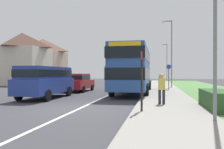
{
  "coord_description": "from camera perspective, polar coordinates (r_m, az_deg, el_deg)",
  "views": [
    {
      "loc": [
        3.62,
        -10.26,
        1.69
      ],
      "look_at": [
        0.66,
        4.77,
        1.6
      ],
      "focal_mm": 36.71,
      "sensor_mm": 36.0,
      "label": 1
    }
  ],
  "objects": [
    {
      "name": "bus_stop_sign",
      "position": [
        9.53,
        7.41,
        -0.56
      ],
      "size": [
        0.09,
        0.52,
        2.6
      ],
      "color": "black",
      "rests_on": "ground_plane"
    },
    {
      "name": "street_lamp_far",
      "position": [
        45.31,
        13.39,
        3.47
      ],
      "size": [
        1.14,
        0.2,
        7.27
      ],
      "color": "slate",
      "rests_on": "ground_plane"
    },
    {
      "name": "cycle_route_sign",
      "position": [
        22.51,
        13.94,
        -0.34
      ],
      "size": [
        0.44,
        0.08,
        2.52
      ],
      "color": "slate",
      "rests_on": "ground_plane"
    },
    {
      "name": "pedestrian_at_stop",
      "position": [
        11.88,
        12.27,
        -3.12
      ],
      "size": [
        0.34,
        0.34,
        1.67
      ],
      "color": "#23232D",
      "rests_on": "ground_plane"
    },
    {
      "name": "pedestrian_walking_away",
      "position": [
        24.45,
        11.96,
        -1.35
      ],
      "size": [
        0.34,
        0.34,
        1.67
      ],
      "color": "#23232D",
      "rests_on": "ground_plane"
    },
    {
      "name": "street_lamp_near",
      "position": [
        8.62,
        23.56,
        15.37
      ],
      "size": [
        1.14,
        0.2,
        6.78
      ],
      "color": "slate",
      "rests_on": "ground_plane"
    },
    {
      "name": "pavement_near_side",
      "position": [
        16.35,
        13.17,
        -5.39
      ],
      "size": [
        3.2,
        68.0,
        0.12
      ],
      "primitive_type": "cube",
      "color": "gray",
      "rests_on": "ground_plane"
    },
    {
      "name": "lane_marking_centre",
      "position": [
        18.69,
        -0.08,
        -4.84
      ],
      "size": [
        0.14,
        60.0,
        0.01
      ],
      "primitive_type": "cube",
      "color": "silver",
      "rests_on": "ground_plane"
    },
    {
      "name": "roadside_hedge",
      "position": [
        11.39,
        24.82,
        -5.94
      ],
      "size": [
        1.1,
        3.19,
        0.9
      ],
      "primitive_type": "cube",
      "color": "#2D5128",
      "rests_on": "ground_plane"
    },
    {
      "name": "house_terrace_far_side",
      "position": [
        37.78,
        -19.03,
        3.42
      ],
      "size": [
        6.65,
        11.91,
        7.47
      ],
      "color": "beige",
      "rests_on": "ground_plane"
    },
    {
      "name": "parked_car_red",
      "position": [
        21.36,
        -8.34,
        -1.78
      ],
      "size": [
        1.98,
        4.37,
        1.64
      ],
      "color": "#B21E1E",
      "rests_on": "ground_plane"
    },
    {
      "name": "street_lamp_mid",
      "position": [
        26.43,
        14.4,
        6.04
      ],
      "size": [
        1.14,
        0.2,
        7.55
      ],
      "color": "slate",
      "rests_on": "ground_plane"
    },
    {
      "name": "double_decker_bus",
      "position": [
        19.03,
        5.21,
        1.69
      ],
      "size": [
        2.8,
        10.05,
        3.7
      ],
      "color": "#284C93",
      "rests_on": "ground_plane"
    },
    {
      "name": "ground_plane",
      "position": [
        11.01,
        -8.3,
        -8.5
      ],
      "size": [
        120.0,
        120.0,
        0.0
      ],
      "primitive_type": "plane",
      "color": "#38383D"
    },
    {
      "name": "parked_van_blue",
      "position": [
        16.06,
        -16.12,
        -1.19
      ],
      "size": [
        2.11,
        5.35,
        2.12
      ],
      "color": "navy",
      "rests_on": "ground_plane"
    }
  ]
}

